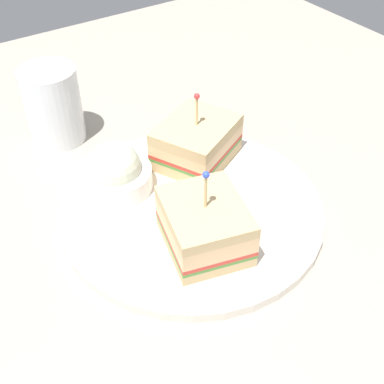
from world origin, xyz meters
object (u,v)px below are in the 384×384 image
Objects in this scene: sandwich_half_back at (205,226)px; coleslaw_bowl at (115,172)px; plate at (192,209)px; drink_glass at (53,108)px; sandwich_half_front at (196,142)px.

sandwich_half_back is 1.29× the size of coleslaw_bowl.
plate is 2.91× the size of drink_glass.
sandwich_half_front is 14.49cm from sandwich_half_back.
sandwich_half_back reaches higher than sandwich_half_front.
drink_glass is at bearing 9.09° from sandwich_half_back.
sandwich_half_front is 1.20× the size of drink_glass.
sandwich_half_back reaches higher than plate.
sandwich_half_front is at bearing -31.00° from sandwich_half_back.
sandwich_half_front is 19.85cm from drink_glass.
coleslaw_bowl is (7.58, 5.58, 2.85)cm from plate.
plate is at bearing -21.58° from sandwich_half_back.
coleslaw_bowl is at bearing -175.60° from drink_glass.
drink_glass reaches higher than coleslaw_bowl.
sandwich_half_back reaches higher than coleslaw_bowl.
plate is 6.86cm from sandwich_half_back.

